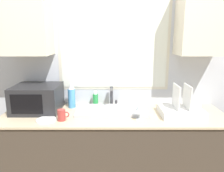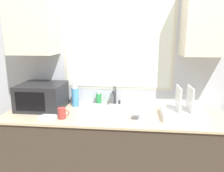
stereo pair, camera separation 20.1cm
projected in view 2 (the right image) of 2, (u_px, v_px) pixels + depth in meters
The scene contains 11 objects.
countertop at pixel (115, 156), 2.21m from camera, with size 2.14×0.67×0.91m.
wall_back at pixel (118, 61), 2.31m from camera, with size 6.00×0.38×2.60m.
sink_basin at pixel (113, 110), 2.15m from camera, with size 0.69×0.34×0.03m.
faucet at pixel (115, 95), 2.29m from camera, with size 0.08×0.19×0.21m.
microwave at pixel (42, 96), 2.24m from camera, with size 0.44×0.40×0.26m.
dish_rack at pixel (184, 112), 1.99m from camera, with size 0.39×0.32×0.29m.
spray_bottle at pixel (75, 94), 2.30m from camera, with size 0.07×0.07×0.27m.
soap_bottle at pixel (99, 99), 2.35m from camera, with size 0.06×0.06×0.16m.
mug_near_sink at pixel (62, 113), 1.97m from camera, with size 0.11×0.07×0.10m.
wine_glass at pixel (139, 107), 1.89m from camera, with size 0.08×0.08×0.18m.
small_plate at pixel (48, 117), 1.99m from camera, with size 0.18×0.18×0.01m.
Camera 2 is at (0.18, -1.67, 1.64)m, focal length 35.00 mm.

